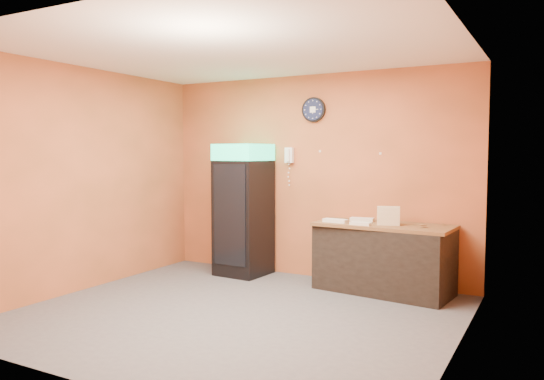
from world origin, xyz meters
The scene contains 15 objects.
floor centered at (0.00, 0.00, 0.00)m, with size 4.50×4.50×0.00m, color #47474C.
back_wall centered at (0.00, 2.00, 1.40)m, with size 4.50×0.02×2.80m, color #CD6639.
left_wall centered at (-2.25, 0.00, 1.40)m, with size 0.02×4.00×2.80m, color #CD6639.
right_wall centered at (2.25, 0.00, 1.40)m, with size 0.02×4.00×2.80m, color #CD6639.
ceiling centered at (0.00, 0.00, 2.80)m, with size 4.50×4.00×0.02m, color white.
beverage_cooler centered at (-0.92, 1.61, 0.90)m, with size 0.69×0.70×1.85m.
prep_counter centered at (1.12, 1.64, 0.41)m, with size 1.63×0.72×0.81m, color black.
wall_clock centered at (0.01, 1.97, 2.32)m, with size 0.34×0.06×0.34m.
wall_phone centered at (-0.35, 1.95, 1.69)m, with size 0.12×0.10×0.22m.
butcher_paper centered at (1.12, 1.64, 0.83)m, with size 1.66×0.75×0.04m, color brown.
sub_roll_stack centered at (1.20, 1.54, 0.97)m, with size 0.28×0.16×0.23m.
wrapped_sandwich_left centered at (0.54, 1.47, 0.88)m, with size 0.31×0.12×0.04m, color silver.
wrapped_sandwich_mid centered at (0.90, 1.39, 0.87)m, with size 0.25×0.10×0.04m, color silver.
wrapped_sandwich_right centered at (0.79, 1.77, 0.88)m, with size 0.30×0.12×0.04m, color silver.
kitchen_tool centered at (1.21, 1.61, 0.89)m, with size 0.06×0.06×0.06m, color silver.
Camera 1 is at (3.00, -4.72, 1.73)m, focal length 35.00 mm.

